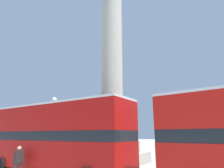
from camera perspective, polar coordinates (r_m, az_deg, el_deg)
The scene contains 5 objects.
ground_plane at distance 18.80m, azimuth 0.00°, elevation -21.85°, with size 200.00×200.00×0.00m, color #ADA89E.
monument_column at distance 19.49m, azimuth 0.00°, elevation 2.57°, with size 5.26×5.26×21.45m.
bus_b at distance 13.45m, azimuth -15.93°, elevation -14.02°, with size 10.39×2.77×4.36m.
street_lamp at distance 17.76m, azimuth -16.67°, elevation -11.73°, with size 0.41×0.41×5.61m.
pedestrian_near_lamp at distance 13.38m, azimuth -25.24°, elevation -19.10°, with size 0.24×0.48×1.82m.
Camera 1 is at (10.05, -15.70, 2.45)m, focal length 32.00 mm.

